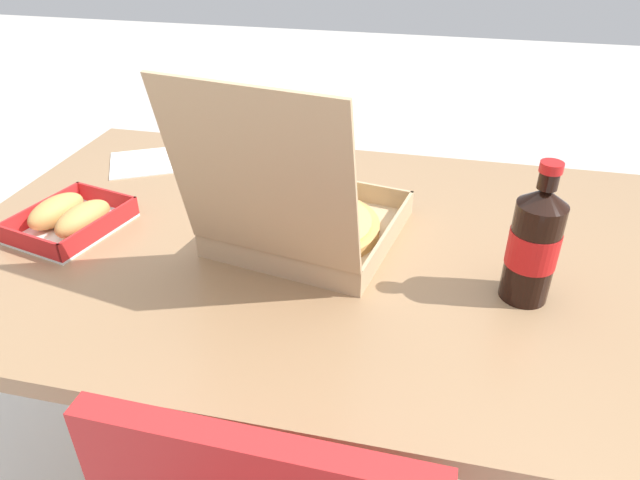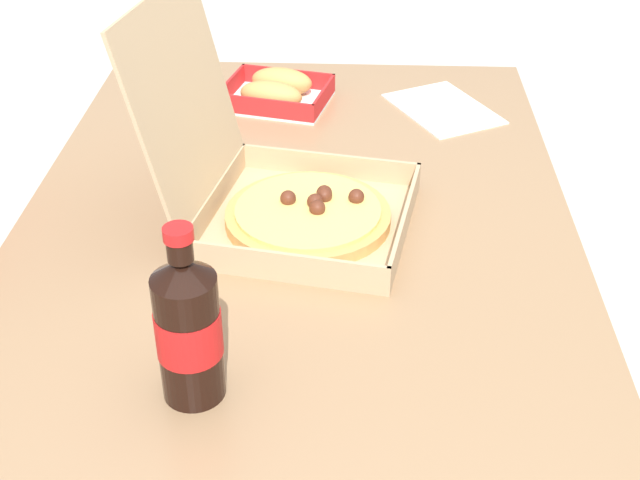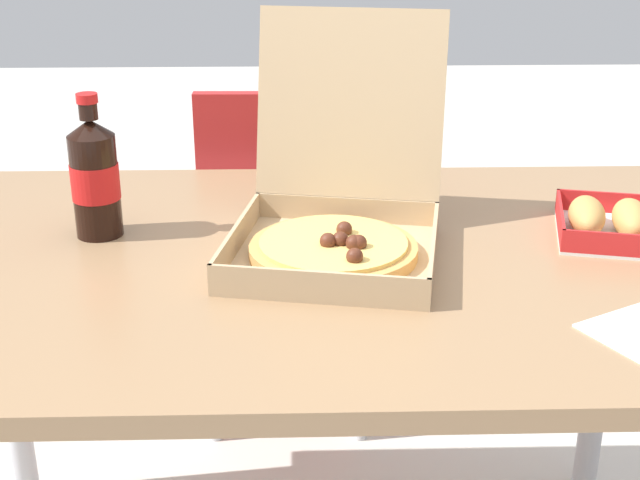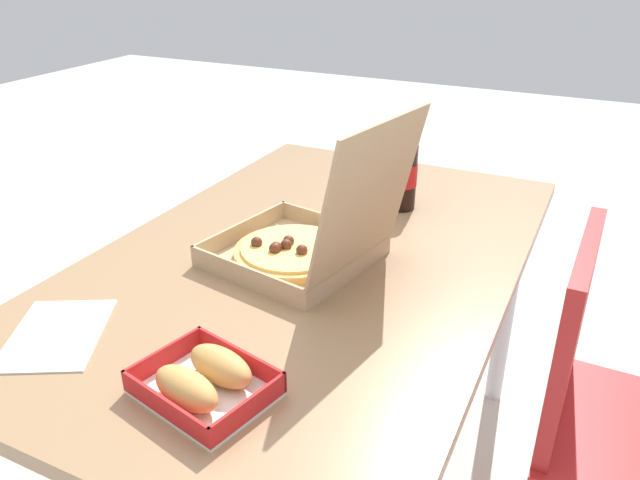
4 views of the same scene
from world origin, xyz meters
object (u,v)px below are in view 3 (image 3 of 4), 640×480
bread_side_box (608,220)px  pizza_box_open (337,221)px  chair (287,234)px  cola_bottle (95,177)px

bread_side_box → pizza_box_open: bearing=-173.1°
chair → pizza_box_open: (0.08, -0.64, 0.28)m
chair → pizza_box_open: bearing=-82.7°
chair → bread_side_box: size_ratio=3.79×
cola_bottle → pizza_box_open: bearing=-11.9°
chair → pizza_box_open: pizza_box_open is taller
pizza_box_open → bread_side_box: bearing=6.9°
bread_side_box → cola_bottle: bearing=178.1°
chair → cola_bottle: 0.71m
chair → bread_side_box: bearing=-49.4°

